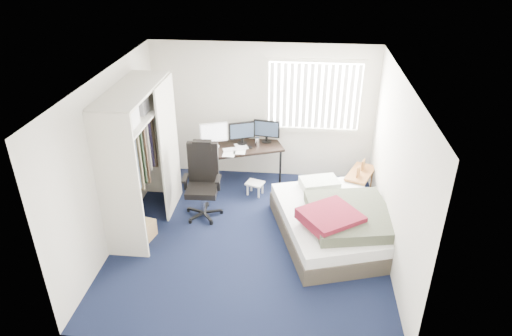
{
  "coord_description": "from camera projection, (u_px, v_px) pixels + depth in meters",
  "views": [
    {
      "loc": [
        0.66,
        -5.63,
        4.22
      ],
      "look_at": [
        0.04,
        0.4,
        1.0
      ],
      "focal_mm": 32.0,
      "sensor_mm": 36.0,
      "label": 1
    }
  ],
  "objects": [
    {
      "name": "window_assembly",
      "position": [
        314.0,
        96.0,
        7.95
      ],
      "size": [
        1.72,
        0.09,
        1.32
      ],
      "color": "white",
      "rests_on": "ground"
    },
    {
      "name": "office_chair",
      "position": [
        203.0,
        188.0,
        7.37
      ],
      "size": [
        0.61,
        0.61,
        1.25
      ],
      "color": "black",
      "rests_on": "ground"
    },
    {
      "name": "closet",
      "position": [
        140.0,
        146.0,
        6.74
      ],
      "size": [
        0.64,
        1.84,
        2.22
      ],
      "color": "beige",
      "rests_on": "ground"
    },
    {
      "name": "desk",
      "position": [
        241.0,
        144.0,
        8.21
      ],
      "size": [
        1.59,
        1.15,
        1.17
      ],
      "color": "black",
      "rests_on": "ground"
    },
    {
      "name": "room_shell",
      "position": [
        250.0,
        149.0,
        6.28
      ],
      "size": [
        4.2,
        4.2,
        4.2
      ],
      "color": "silver",
      "rests_on": "ground"
    },
    {
      "name": "footstool",
      "position": [
        255.0,
        185.0,
        8.03
      ],
      "size": [
        0.36,
        0.32,
        0.24
      ],
      "color": "white",
      "rests_on": "ground"
    },
    {
      "name": "nightstand",
      "position": [
        360.0,
        175.0,
        7.84
      ],
      "size": [
        0.61,
        0.8,
        0.67
      ],
      "color": "brown",
      "rests_on": "ground"
    },
    {
      "name": "ground",
      "position": [
        250.0,
        238.0,
        6.99
      ],
      "size": [
        4.2,
        4.2,
        0.0
      ],
      "primitive_type": "plane",
      "color": "black",
      "rests_on": "ground"
    },
    {
      "name": "pine_box",
      "position": [
        142.0,
        229.0,
        6.95
      ],
      "size": [
        0.42,
        0.35,
        0.27
      ],
      "primitive_type": "cube",
      "rotation": [
        0.0,
        0.0,
        -0.24
      ],
      "color": "tan",
      "rests_on": "ground"
    },
    {
      "name": "bed",
      "position": [
        335.0,
        221.0,
        6.87
      ],
      "size": [
        2.05,
        2.39,
        0.67
      ],
      "color": "#3E372D",
      "rests_on": "ground"
    }
  ]
}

